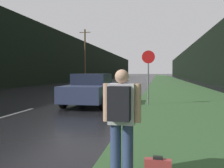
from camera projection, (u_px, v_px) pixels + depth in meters
The scene contains 11 objects.
grass_verge at pixel (170, 82), 38.85m from camera, with size 6.00×240.00×0.02m, color #33562D.
lane_stripe_b at pixel (12, 114), 8.97m from camera, with size 0.12×3.00×0.01m, color silver.
lane_stripe_c at pixel (75, 96), 15.83m from camera, with size 0.12×3.00×0.01m, color silver.
lane_stripe_d at pixel (100, 89), 22.69m from camera, with size 0.12×3.00×0.01m, color silver.
lane_stripe_e at pixel (114, 85), 29.56m from camera, with size 0.12×3.00×0.01m, color silver.
treeline_far_side at pixel (85, 62), 51.84m from camera, with size 2.00×140.00×7.97m, color black.
treeline_near_side at pixel (198, 62), 47.34m from camera, with size 2.00×140.00×7.52m, color black.
utility_pole_far at pixel (85, 55), 37.90m from camera, with size 1.80×0.24×8.50m.
stop_sign at pixel (148, 72), 11.54m from camera, with size 0.63×0.07×2.66m.
hitchhiker_with_backpack at pixel (121, 117), 3.44m from camera, with size 0.57×0.41×1.63m.
car_passing_near at pixel (91, 89), 11.72m from camera, with size 1.99×4.35×1.53m.
Camera 1 is at (5.42, 0.08, 1.59)m, focal length 38.00 mm.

